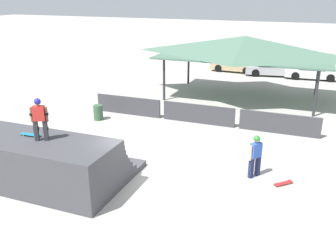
{
  "coord_description": "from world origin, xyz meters",
  "views": [
    {
      "loc": [
        5.43,
        -11.42,
        6.85
      ],
      "look_at": [
        -0.45,
        3.52,
        1.01
      ],
      "focal_mm": 40.0,
      "sensor_mm": 36.0,
      "label": 1
    }
  ],
  "objects_px": {
    "skateboard_on_deck": "(31,135)",
    "trash_bin": "(98,112)",
    "parked_car_tan": "(234,65)",
    "skater_on_deck": "(39,117)",
    "parked_car_white": "(312,72)",
    "bystander_walking": "(256,153)",
    "parked_car_silver": "(271,69)",
    "skateboard_on_ground": "(284,183)"
  },
  "relations": [
    {
      "from": "skater_on_deck",
      "to": "parked_car_white",
      "type": "relative_size",
      "value": 0.35
    },
    {
      "from": "skateboard_on_deck",
      "to": "parked_car_white",
      "type": "xyz_separation_m",
      "value": [
        9.23,
        22.36,
        -1.29
      ]
    },
    {
      "from": "skater_on_deck",
      "to": "bystander_walking",
      "type": "xyz_separation_m",
      "value": [
        7.01,
        3.56,
        -1.71
      ]
    },
    {
      "from": "skateboard_on_deck",
      "to": "bystander_walking",
      "type": "xyz_separation_m",
      "value": [
        7.64,
        3.38,
        -0.88
      ]
    },
    {
      "from": "parked_car_tan",
      "to": "parked_car_silver",
      "type": "xyz_separation_m",
      "value": [
        3.27,
        -0.5,
        0.0
      ]
    },
    {
      "from": "parked_car_white",
      "to": "skateboard_on_ground",
      "type": "bearing_deg",
      "value": -95.14
    },
    {
      "from": "trash_bin",
      "to": "parked_car_white",
      "type": "distance_m",
      "value": 18.75
    },
    {
      "from": "parked_car_silver",
      "to": "parked_car_white",
      "type": "relative_size",
      "value": 1.02
    },
    {
      "from": "bystander_walking",
      "to": "skater_on_deck",
      "type": "bearing_deg",
      "value": -28.25
    },
    {
      "from": "skater_on_deck",
      "to": "skateboard_on_ground",
      "type": "bearing_deg",
      "value": -3.32
    },
    {
      "from": "skateboard_on_deck",
      "to": "parked_car_tan",
      "type": "relative_size",
      "value": 0.2
    },
    {
      "from": "bystander_walking",
      "to": "skateboard_on_ground",
      "type": "bearing_deg",
      "value": 113.2
    },
    {
      "from": "skateboard_on_deck",
      "to": "trash_bin",
      "type": "xyz_separation_m",
      "value": [
        -1.6,
        7.06,
        -1.46
      ]
    },
    {
      "from": "trash_bin",
      "to": "skater_on_deck",
      "type": "bearing_deg",
      "value": -72.87
    },
    {
      "from": "bystander_walking",
      "to": "parked_car_tan",
      "type": "xyz_separation_m",
      "value": [
        -4.95,
        19.59,
        -0.41
      ]
    },
    {
      "from": "parked_car_white",
      "to": "trash_bin",
      "type": "bearing_deg",
      "value": -129.14
    },
    {
      "from": "skater_on_deck",
      "to": "parked_car_white",
      "type": "xyz_separation_m",
      "value": [
        8.6,
        22.54,
        -2.12
      ]
    },
    {
      "from": "skater_on_deck",
      "to": "skateboard_on_deck",
      "type": "height_order",
      "value": "skater_on_deck"
    },
    {
      "from": "parked_car_silver",
      "to": "skateboard_on_deck",
      "type": "bearing_deg",
      "value": -114.41
    },
    {
      "from": "skateboard_on_deck",
      "to": "parked_car_tan",
      "type": "height_order",
      "value": "skateboard_on_deck"
    },
    {
      "from": "skateboard_on_deck",
      "to": "parked_car_silver",
      "type": "relative_size",
      "value": 0.18
    },
    {
      "from": "bystander_walking",
      "to": "parked_car_white",
      "type": "height_order",
      "value": "bystander_walking"
    },
    {
      "from": "bystander_walking",
      "to": "parked_car_white",
      "type": "xyz_separation_m",
      "value": [
        1.59,
        18.98,
        -0.4
      ]
    },
    {
      "from": "skateboard_on_deck",
      "to": "trash_bin",
      "type": "distance_m",
      "value": 7.39
    },
    {
      "from": "skateboard_on_deck",
      "to": "trash_bin",
      "type": "relative_size",
      "value": 0.98
    },
    {
      "from": "parked_car_tan",
      "to": "trash_bin",
      "type": "bearing_deg",
      "value": -101.04
    },
    {
      "from": "trash_bin",
      "to": "parked_car_white",
      "type": "relative_size",
      "value": 0.19
    },
    {
      "from": "parked_car_tan",
      "to": "parked_car_silver",
      "type": "height_order",
      "value": "same"
    },
    {
      "from": "skateboard_on_ground",
      "to": "skateboard_on_deck",
      "type": "bearing_deg",
      "value": 154.95
    },
    {
      "from": "bystander_walking",
      "to": "parked_car_tan",
      "type": "relative_size",
      "value": 0.41
    },
    {
      "from": "skateboard_on_deck",
      "to": "parked_car_tan",
      "type": "xyz_separation_m",
      "value": [
        2.69,
        22.97,
        -1.29
      ]
    },
    {
      "from": "parked_car_white",
      "to": "parked_car_tan",
      "type": "bearing_deg",
      "value": 170.83
    },
    {
      "from": "bystander_walking",
      "to": "parked_car_silver",
      "type": "relative_size",
      "value": 0.38
    },
    {
      "from": "skateboard_on_ground",
      "to": "parked_car_silver",
      "type": "height_order",
      "value": "parked_car_silver"
    },
    {
      "from": "skateboard_on_ground",
      "to": "trash_bin",
      "type": "height_order",
      "value": "trash_bin"
    },
    {
      "from": "parked_car_tan",
      "to": "parked_car_silver",
      "type": "bearing_deg",
      "value": -4.61
    },
    {
      "from": "parked_car_tan",
      "to": "skateboard_on_deck",
      "type": "bearing_deg",
      "value": -92.64
    },
    {
      "from": "skater_on_deck",
      "to": "parked_car_white",
      "type": "distance_m",
      "value": 24.22
    },
    {
      "from": "skateboard_on_ground",
      "to": "parked_car_silver",
      "type": "distance_m",
      "value": 19.54
    },
    {
      "from": "trash_bin",
      "to": "parked_car_tan",
      "type": "relative_size",
      "value": 0.2
    },
    {
      "from": "trash_bin",
      "to": "parked_car_silver",
      "type": "distance_m",
      "value": 17.17
    },
    {
      "from": "parked_car_tan",
      "to": "parked_car_white",
      "type": "distance_m",
      "value": 6.57
    }
  ]
}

